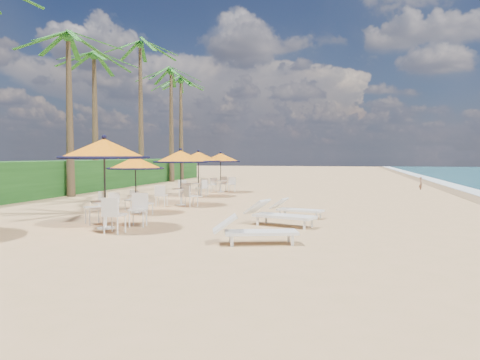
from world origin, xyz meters
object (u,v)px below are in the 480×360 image
object	(u,v)px
station_0	(106,160)
station_1	(135,170)
lounger_far	(295,209)
lounger_near	(252,230)
station_2	(180,163)
lounger_mid	(278,214)
station_3	(198,162)
station_4	(221,162)

from	to	relation	value
station_0	station_1	size ratio (longest dim) A/B	1.25
station_0	lounger_far	bearing A→B (deg)	35.74
station_0	lounger_near	world-z (taller)	station_0
lounger_near	lounger_far	xyz separation A→B (m)	(0.45, 5.03, -0.03)
station_2	lounger_mid	distance (m)	6.98
station_0	station_3	bearing A→B (deg)	93.92
station_0	station_1	bearing A→B (deg)	103.13
station_1	station_4	distance (m)	10.09
station_1	lounger_far	xyz separation A→B (m)	(5.82, 0.07, -1.27)
station_1	lounger_mid	distance (m)	5.98
station_0	station_1	xyz separation A→B (m)	(-0.82, 3.53, -0.39)
station_3	station_4	world-z (taller)	station_3
station_2	lounger_near	bearing A→B (deg)	-59.26
station_0	lounger_mid	size ratio (longest dim) A/B	1.19
station_3	lounger_near	world-z (taller)	station_3
station_1	station_3	size ratio (longest dim) A/B	0.90
station_3	lounger_near	bearing A→B (deg)	-66.39
lounger_mid	lounger_near	bearing A→B (deg)	-74.09
station_0	station_4	size ratio (longest dim) A/B	1.16
station_0	station_1	world-z (taller)	station_0
station_2	station_1	bearing A→B (deg)	-103.58
lounger_mid	station_1	bearing A→B (deg)	179.50
station_4	lounger_near	size ratio (longest dim) A/B	1.11
lounger_near	lounger_mid	size ratio (longest dim) A/B	0.93
station_2	station_0	bearing A→B (deg)	-88.89
station_2	station_4	world-z (taller)	station_2
station_4	lounger_near	xyz separation A→B (m)	(4.88, -15.04, -1.36)
lounger_far	lounger_mid	bearing A→B (deg)	-83.57
station_1	lounger_far	bearing A→B (deg)	0.65
lounger_near	lounger_far	bearing A→B (deg)	67.57
station_3	station_4	xyz separation A→B (m)	(0.40, 2.97, -0.05)
station_1	lounger_far	distance (m)	5.96
lounger_mid	lounger_far	xyz separation A→B (m)	(0.30, 2.01, -0.06)
station_2	lounger_far	world-z (taller)	station_2
station_3	station_4	distance (m)	3.00
station_3	lounger_mid	distance (m)	10.65
station_4	station_3	bearing A→B (deg)	-97.59
lounger_mid	lounger_far	size ratio (longest dim) A/B	1.19
lounger_far	station_4	bearing A→B (deg)	132.87
station_2	lounger_near	world-z (taller)	station_2
station_1	lounger_mid	xyz separation A→B (m)	(5.53, -1.94, -1.21)
station_2	lounger_near	distance (m)	9.25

